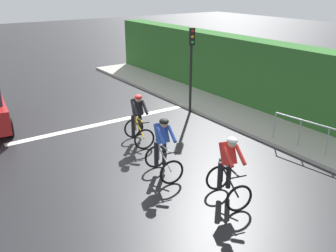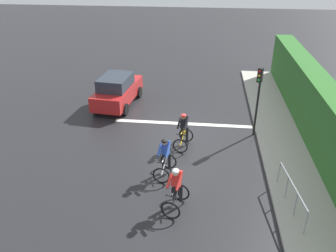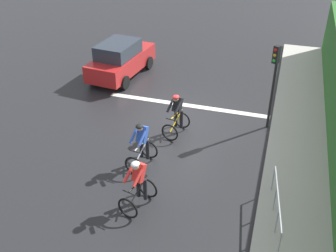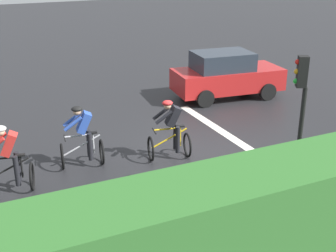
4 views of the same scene
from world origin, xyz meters
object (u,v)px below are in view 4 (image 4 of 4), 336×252
at_px(cyclist_second, 83,138).
at_px(traffic_light_near_crossing, 300,109).
at_px(cyclist_lead, 9,161).
at_px(cyclist_mid, 171,131).
at_px(pedestrian_railing_kerbside, 66,252).
at_px(car_red, 226,75).

bearing_deg(cyclist_second, traffic_light_near_crossing, -135.70).
xyz_separation_m(cyclist_second, traffic_light_near_crossing, (-3.77, -3.68, 1.43)).
relative_size(cyclist_second, traffic_light_near_crossing, 0.50).
xyz_separation_m(cyclist_lead, cyclist_mid, (0.04, -4.15, 0.00)).
relative_size(cyclist_second, pedestrian_railing_kerbside, 0.62).
xyz_separation_m(cyclist_second, cyclist_mid, (-0.55, -2.25, 0.00)).
height_order(cyclist_second, traffic_light_near_crossing, traffic_light_near_crossing).
distance_m(cyclist_second, car_red, 7.39).
height_order(cyclist_lead, cyclist_second, same).
distance_m(car_red, traffic_light_near_crossing, 7.91).
distance_m(cyclist_lead, traffic_light_near_crossing, 6.58).
distance_m(cyclist_second, pedestrian_railing_kerbside, 4.68).
bearing_deg(cyclist_second, car_red, -61.86).
relative_size(cyclist_lead, cyclist_second, 1.00).
relative_size(cyclist_mid, pedestrian_railing_kerbside, 0.62).
bearing_deg(cyclist_lead, car_red, -64.15).
height_order(cyclist_second, cyclist_mid, same).
xyz_separation_m(cyclist_second, pedestrian_railing_kerbside, (-4.44, 1.49, -0.04)).
height_order(traffic_light_near_crossing, pedestrian_railing_kerbside, traffic_light_near_crossing).
distance_m(cyclist_mid, car_red, 5.87).
bearing_deg(traffic_light_near_crossing, pedestrian_railing_kerbside, 97.32).
distance_m(cyclist_mid, pedestrian_railing_kerbside, 5.39).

